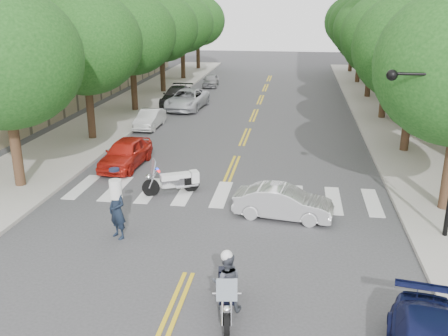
% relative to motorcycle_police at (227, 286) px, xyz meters
% --- Properties ---
extents(ground, '(140.00, 140.00, 0.00)m').
position_rel_motorcycle_police_xyz_m(ground, '(-1.41, 1.87, -0.84)').
color(ground, '#38383A').
rests_on(ground, ground).
extents(sidewalk_left, '(5.00, 60.00, 0.15)m').
position_rel_motorcycle_police_xyz_m(sidewalk_left, '(-10.91, 23.87, -0.76)').
color(sidewalk_left, '#9E9991').
rests_on(sidewalk_left, ground).
extents(sidewalk_right, '(5.00, 60.00, 0.15)m').
position_rel_motorcycle_police_xyz_m(sidewalk_right, '(8.09, 23.87, -0.76)').
color(sidewalk_right, '#9E9991').
rests_on(sidewalk_right, ground).
extents(tree_l_0, '(6.40, 6.40, 8.45)m').
position_rel_motorcycle_police_xyz_m(tree_l_0, '(-10.21, 7.87, 4.72)').
color(tree_l_0, '#382316').
rests_on(tree_l_0, ground).
extents(tree_l_1, '(6.40, 6.40, 8.45)m').
position_rel_motorcycle_police_xyz_m(tree_l_1, '(-10.21, 15.87, 4.72)').
color(tree_l_1, '#382316').
rests_on(tree_l_1, ground).
extents(tree_l_2, '(6.40, 6.40, 8.45)m').
position_rel_motorcycle_police_xyz_m(tree_l_2, '(-10.21, 23.87, 4.72)').
color(tree_l_2, '#382316').
rests_on(tree_l_2, ground).
extents(tree_l_3, '(6.40, 6.40, 8.45)m').
position_rel_motorcycle_police_xyz_m(tree_l_3, '(-10.21, 31.87, 4.72)').
color(tree_l_3, '#382316').
rests_on(tree_l_3, ground).
extents(tree_l_4, '(6.40, 6.40, 8.45)m').
position_rel_motorcycle_police_xyz_m(tree_l_4, '(-10.21, 39.87, 4.72)').
color(tree_l_4, '#382316').
rests_on(tree_l_4, ground).
extents(tree_l_5, '(6.40, 6.40, 8.45)m').
position_rel_motorcycle_police_xyz_m(tree_l_5, '(-10.21, 47.87, 4.72)').
color(tree_l_5, '#382316').
rests_on(tree_l_5, ground).
extents(tree_r_1, '(6.40, 6.40, 8.45)m').
position_rel_motorcycle_police_xyz_m(tree_r_1, '(7.39, 15.87, 4.72)').
color(tree_r_1, '#382316').
rests_on(tree_r_1, ground).
extents(tree_r_2, '(6.40, 6.40, 8.45)m').
position_rel_motorcycle_police_xyz_m(tree_r_2, '(7.39, 23.87, 4.72)').
color(tree_r_2, '#382316').
rests_on(tree_r_2, ground).
extents(tree_r_3, '(6.40, 6.40, 8.45)m').
position_rel_motorcycle_police_xyz_m(tree_r_3, '(7.39, 31.87, 4.72)').
color(tree_r_3, '#382316').
rests_on(tree_r_3, ground).
extents(tree_r_4, '(6.40, 6.40, 8.45)m').
position_rel_motorcycle_police_xyz_m(tree_r_4, '(7.39, 39.87, 4.72)').
color(tree_r_4, '#382316').
rests_on(tree_r_4, ground).
extents(tree_r_5, '(6.40, 6.40, 8.45)m').
position_rel_motorcycle_police_xyz_m(tree_r_5, '(7.39, 47.87, 4.72)').
color(tree_r_5, '#382316').
rests_on(tree_r_5, ground).
extents(traffic_signal_pole, '(2.82, 0.42, 6.00)m').
position_rel_motorcycle_police_xyz_m(traffic_signal_pole, '(6.31, 5.37, 2.88)').
color(traffic_signal_pole, black).
rests_on(traffic_signal_pole, ground).
extents(motorcycle_police, '(0.86, 2.31, 1.88)m').
position_rel_motorcycle_police_xyz_m(motorcycle_police, '(0.00, 0.00, 0.00)').
color(motorcycle_police, black).
rests_on(motorcycle_police, ground).
extents(motorcycle_parked, '(2.29, 1.38, 1.59)m').
position_rel_motorcycle_police_xyz_m(motorcycle_parked, '(-3.34, 8.27, -0.29)').
color(motorcycle_parked, black).
rests_on(motorcycle_parked, ground).
extents(officer_standing, '(0.88, 0.82, 2.03)m').
position_rel_motorcycle_police_xyz_m(officer_standing, '(-4.31, 3.87, 0.18)').
color(officer_standing, black).
rests_on(officer_standing, ground).
extents(convertible, '(3.84, 1.79, 1.22)m').
position_rel_motorcycle_police_xyz_m(convertible, '(1.24, 6.37, -0.23)').
color(convertible, silver).
rests_on(convertible, ground).
extents(parked_car_a, '(1.87, 4.18, 1.40)m').
position_rel_motorcycle_police_xyz_m(parked_car_a, '(-6.61, 11.37, -0.14)').
color(parked_car_a, red).
rests_on(parked_car_a, ground).
extents(parked_car_b, '(1.29, 3.59, 1.18)m').
position_rel_motorcycle_police_xyz_m(parked_car_b, '(-7.71, 19.20, -0.25)').
color(parked_car_b, silver).
rests_on(parked_car_b, ground).
extents(parked_car_c, '(2.81, 5.38, 1.45)m').
position_rel_motorcycle_police_xyz_m(parked_car_c, '(-6.61, 25.37, -0.11)').
color(parked_car_c, silver).
rests_on(parked_car_c, ground).
extents(parked_car_d, '(2.05, 4.91, 1.42)m').
position_rel_motorcycle_police_xyz_m(parked_car_d, '(-7.71, 26.71, -0.13)').
color(parked_car_d, black).
rests_on(parked_car_d, ground).
extents(parked_car_e, '(1.63, 3.54, 1.17)m').
position_rel_motorcycle_police_xyz_m(parked_car_e, '(-6.61, 35.82, -0.25)').
color(parked_car_e, gray).
rests_on(parked_car_e, ground).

